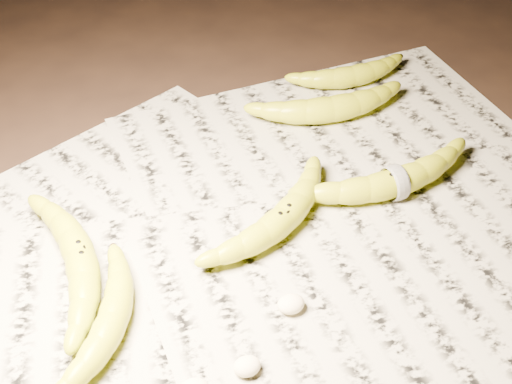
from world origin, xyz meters
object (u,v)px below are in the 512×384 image
object	(u,v)px
banana_center	(283,217)
banana_upper_b	(352,74)
banana_taped	(395,180)
banana_upper_a	(331,107)
banana_left_a	(80,256)
banana_left_b	(111,319)

from	to	relation	value
banana_center	banana_upper_b	distance (m)	0.34
banana_taped	banana_upper_a	bearing A→B (deg)	89.28
banana_left_a	banana_taped	distance (m)	0.40
banana_center	banana_upper_b	bearing A→B (deg)	18.19
banana_center	banana_upper_a	world-z (taller)	banana_upper_a
banana_left_b	banana_upper_b	bearing A→B (deg)	-23.31
banana_left_a	banana_upper_a	size ratio (longest dim) A/B	1.06
banana_upper_a	banana_left_a	bearing A→B (deg)	-150.81
banana_left_b	banana_center	bearing A→B (deg)	-41.32
banana_taped	banana_upper_a	size ratio (longest dim) A/B	1.12
banana_left_a	banana_upper_b	size ratio (longest dim) A/B	1.31
banana_taped	banana_left_a	bearing A→B (deg)	175.72
banana_left_b	banana_center	distance (m)	0.24
banana_upper_b	banana_taped	bearing A→B (deg)	-101.80
banana_left_a	banana_left_b	bearing A→B (deg)	-172.51
banana_left_a	banana_center	xyz separation A→B (m)	(0.24, -0.02, -0.00)
banana_taped	banana_upper_a	distance (m)	0.18
banana_left_b	banana_upper_a	size ratio (longest dim) A/B	0.87
banana_upper_b	banana_center	bearing A→B (deg)	-128.02
banana_center	banana_taped	bearing A→B (deg)	-27.24
banana_left_a	banana_center	world-z (taller)	same
banana_left_b	banana_upper_b	xyz separation A→B (m)	(0.45, 0.33, -0.00)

